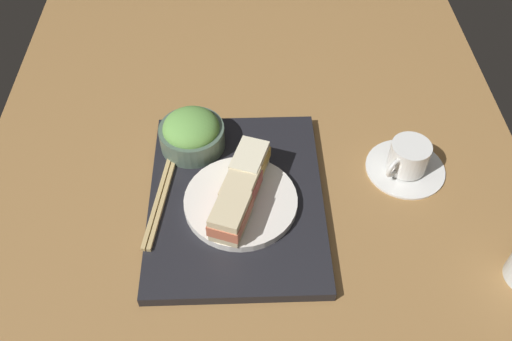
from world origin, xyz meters
TOP-DOWN VIEW (x-y plane):
  - ground_plane at (0.00, 0.00)cm, footprint 140.00×100.00cm
  - serving_tray at (-4.58, -3.22)cm, footprint 38.19×29.50cm
  - sandwich_plate at (-2.75, -2.45)cm, footprint 19.02×19.02cm
  - sandwich_near at (-8.08, -0.81)cm, footprint 9.21×7.51cm
  - sandwich_middle at (-2.75, -2.45)cm, footprint 9.28×7.53cm
  - sandwich_far at (2.58, -4.08)cm, footprint 9.08×7.44cm
  - salad_bowl at (-16.77, -11.06)cm, footprint 11.82×11.82cm
  - chopsticks_pair at (-3.77, -16.04)cm, footprint 19.96×4.53cm
  - coffee_cup at (-11.25, 27.51)cm, footprint 14.34×14.34cm

SIDE VIEW (x-z plane):
  - ground_plane at x=0.00cm, z-range -3.00..0.00cm
  - serving_tray at x=-4.58cm, z-range 0.00..1.98cm
  - chopsticks_pair at x=-3.77cm, z-range 1.98..2.68cm
  - coffee_cup at x=-11.25cm, z-range -0.62..5.65cm
  - sandwich_plate at x=-2.75cm, z-range 1.98..3.42cm
  - salad_bowl at x=-16.77cm, z-range 1.64..8.77cm
  - sandwich_middle at x=-2.75cm, z-range 3.42..8.47cm
  - sandwich_far at x=2.58cm, z-range 3.42..8.58cm
  - sandwich_near at x=-8.08cm, z-range 3.42..8.66cm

